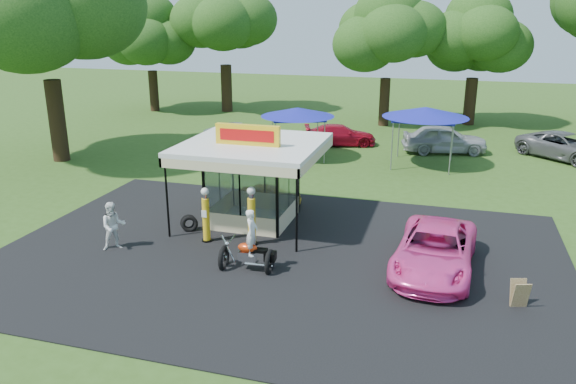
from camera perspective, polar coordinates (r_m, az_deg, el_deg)
name	(u,v)px	position (r m, az deg, el deg)	size (l,w,h in m)	color
ground	(260,280)	(18.51, -2.85, -8.93)	(120.00, 120.00, 0.00)	#315119
asphalt_apron	(278,255)	(20.22, -0.99, -6.44)	(20.00, 14.00, 0.04)	black
gas_station_kiosk	(253,181)	(22.86, -3.57, 1.17)	(5.40, 5.40, 4.18)	white
gas_pump_left	(206,216)	(21.24, -8.33, -2.46)	(0.40, 0.40, 2.15)	black
gas_pump_right	(252,218)	(20.74, -3.71, -2.61)	(0.43, 0.43, 2.29)	black
motorcycle	(250,246)	(18.82, -3.88, -5.53)	(1.94, 1.03, 2.26)	black
spare_tires	(189,223)	(22.63, -10.02, -3.15)	(0.84, 0.71, 0.68)	black
a_frame_sign	(520,294)	(18.05, 22.46, -9.59)	(0.52, 0.55, 0.85)	#593819
kiosk_car	(270,195)	(25.24, -1.82, -0.28)	(1.13, 2.82, 0.96)	yellow
pink_sedan	(435,250)	(19.44, 14.70, -5.73)	(2.49, 5.40, 1.50)	#FF45A8
spectator_west	(113,226)	(21.38, -17.31, -3.33)	(0.88, 0.69, 1.81)	white
bg_car_a	(237,136)	(36.55, -5.20, 5.74)	(1.49, 4.28, 1.41)	silver
bg_car_b	(340,135)	(36.87, 5.32, 5.78)	(1.88, 4.62, 1.34)	#A70C20
bg_car_c	(444,139)	(35.99, 15.60, 5.22)	(2.04, 5.07, 1.73)	#AEAFB3
bg_car_d	(566,146)	(36.94, 26.36, 4.18)	(2.58, 5.59, 1.55)	slate
tent_west	(298,112)	(33.04, 0.98, 8.08)	(4.31, 4.31, 3.01)	gray
tent_east	(425,113)	(32.24, 13.79, 7.83)	(4.75, 4.75, 3.32)	gray
oak_far_a	(150,38)	(50.69, -13.85, 14.94)	(8.20, 8.20, 9.72)	black
oak_far_b	(225,28)	(49.36, -6.46, 16.26)	(9.25, 9.25, 11.04)	black
oak_far_c	(388,39)	(43.29, 10.09, 15.07)	(8.59, 8.59, 10.12)	black
oak_far_d	(476,41)	(45.28, 18.57, 14.36)	(8.26, 8.26, 9.84)	black
oak_near	(42,5)	(34.67, -23.68, 17.00)	(12.02, 12.02, 13.84)	black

